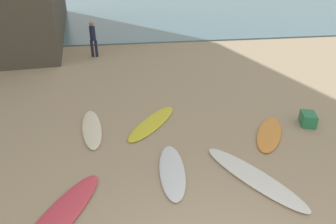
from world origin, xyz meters
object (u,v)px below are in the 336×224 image
surfboard_2 (269,133)px  surfboard_3 (253,176)px  surfboard_4 (92,128)px  beachgoer_near (93,38)px  beach_cooler (308,119)px  surfboard_1 (172,170)px  surfboard_0 (59,217)px  surfboard_5 (152,123)px

surfboard_2 → surfboard_3: surfboard_3 is taller
surfboard_2 → surfboard_4: surfboard_4 is taller
beachgoer_near → beach_cooler: 10.54m
surfboard_4 → beach_cooler: 5.95m
surfboard_2 → surfboard_3: bearing=86.7°
surfboard_2 → beach_cooler: (1.31, 0.34, 0.14)m
surfboard_3 → beach_cooler: 3.17m
surfboard_1 → surfboard_2: 3.01m
surfboard_0 → surfboard_4: size_ratio=1.05×
surfboard_3 → beachgoer_near: 11.09m
surfboard_0 → surfboard_2: bearing=-129.9°
beach_cooler → beachgoer_near: bearing=126.1°
surfboard_2 → surfboard_4: (-4.59, 1.11, 0.00)m
surfboard_5 → beachgoer_near: size_ratio=1.37×
surfboard_4 → surfboard_5: size_ratio=0.96×
surfboard_1 → beachgoer_near: beachgoer_near is taller
surfboard_2 → surfboard_3: size_ratio=0.79×
surfboard_4 → beach_cooler: bearing=166.1°
surfboard_0 → beach_cooler: beach_cooler is taller
surfboard_0 → surfboard_3: surfboard_3 is taller
surfboard_3 → beach_cooler: beach_cooler is taller
surfboard_1 → surfboard_2: (2.80, 1.10, -0.00)m
surfboard_5 → beachgoer_near: (-1.95, 7.70, 0.93)m
surfboard_2 → beachgoer_near: (-4.88, 8.84, 0.92)m
beach_cooler → surfboard_1: bearing=-160.6°
surfboard_0 → surfboard_4: surfboard_0 is taller
surfboard_4 → beachgoer_near: (-0.29, 7.73, 0.92)m
surfboard_4 → surfboard_3: bearing=135.1°
surfboard_5 → beach_cooler: size_ratio=4.18×
surfboard_1 → surfboard_0: bearing=-150.4°
surfboard_2 → surfboard_5: surfboard_2 is taller
surfboard_0 → surfboard_1: 2.34m
surfboard_1 → surfboard_5: 2.25m
surfboard_2 → surfboard_3: 1.99m
surfboard_3 → surfboard_5: 3.23m
surfboard_3 → beachgoer_near: (-3.68, 10.42, 0.92)m
surfboard_2 → surfboard_5: (-2.93, 1.14, -0.00)m
surfboard_0 → surfboard_4: bearing=-68.7°
surfboard_3 → beachgoer_near: bearing=-96.4°
surfboard_0 → surfboard_5: surfboard_0 is taller
surfboard_3 → surfboard_5: surfboard_3 is taller
surfboard_2 → surfboard_0: bearing=56.2°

